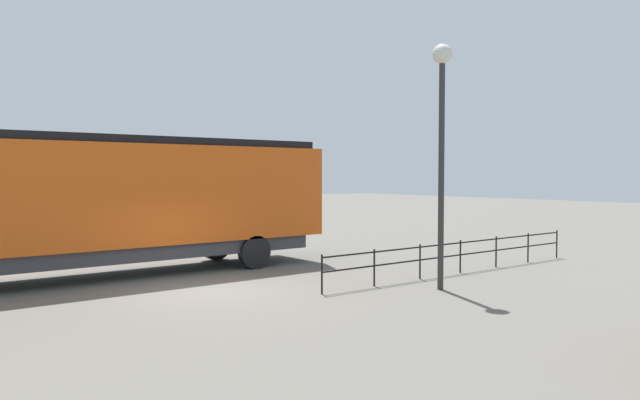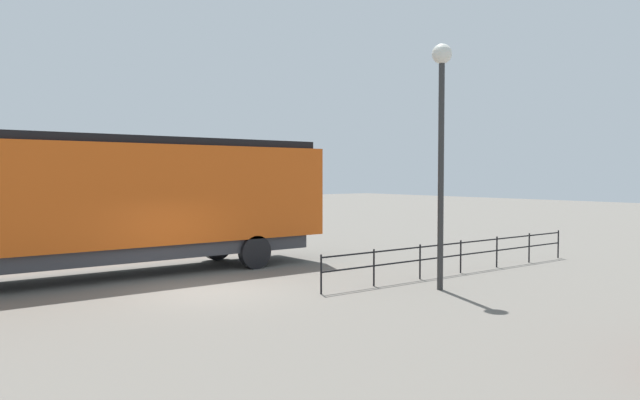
% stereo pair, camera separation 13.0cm
% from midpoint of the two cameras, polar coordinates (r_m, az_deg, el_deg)
% --- Properties ---
extents(ground_plane, '(120.00, 120.00, 0.00)m').
position_cam_midpoint_polar(ground_plane, '(16.73, -9.97, -8.36)').
color(ground_plane, '#666059').
extents(locomotive, '(2.92, 15.15, 4.25)m').
position_cam_midpoint_polar(locomotive, '(19.56, -18.83, 0.11)').
color(locomotive, '#D15114').
rests_on(locomotive, ground_plane).
extents(lamp_post, '(0.53, 0.53, 6.58)m').
position_cam_midpoint_polar(lamp_post, '(16.86, 11.42, 7.63)').
color(lamp_post, '#2D2D2D').
rests_on(lamp_post, ground_plane).
extents(platform_fence, '(0.05, 11.23, 1.04)m').
position_cam_midpoint_polar(platform_fence, '(19.93, 13.11, -4.68)').
color(platform_fence, black).
rests_on(platform_fence, ground_plane).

